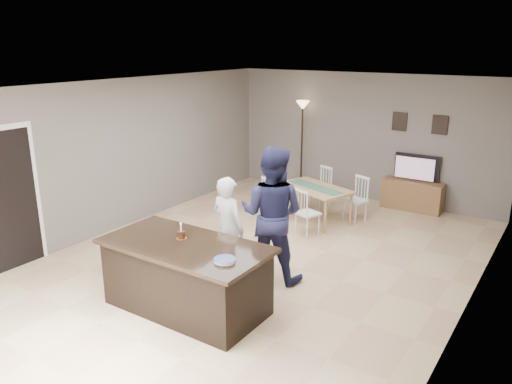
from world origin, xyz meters
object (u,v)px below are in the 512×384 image
Objects in this scene: woman at (228,228)px; plate_stack at (225,260)px; man at (272,214)px; tv_console at (412,195)px; floor_lamp at (302,121)px; dining_table at (315,193)px; television at (416,168)px; kitchen_island at (186,276)px; birthday_cake at (181,235)px.

plate_stack is (0.83, -1.17, 0.16)m from woman.
man is 1.53m from plate_stack.
woman reaches higher than tv_console.
floor_lamp is at bearing 179.56° from tv_console.
woman reaches higher than dining_table.
man is 1.01× the size of dining_table.
woman is 1.44m from plate_stack.
television is 5.81m from plate_stack.
woman reaches higher than kitchen_island.
birthday_cake is at bearing 52.38° from man.
birthday_cake is 5.66m from floor_lamp.
television reaches higher than birthday_cake.
birthday_cake is at bearing -103.94° from tv_console.
woman is at bearing 74.45° from television.
floor_lamp reaches higher than birthday_cake.
woman is 7.26× the size of birthday_cake.
plate_stack is 6.16m from floor_lamp.
plate_stack reaches higher than dining_table.
birthday_cake is at bearing 145.02° from kitchen_island.
floor_lamp reaches higher than man.
birthday_cake is (-1.36, -5.46, 0.65)m from tv_console.
man is at bearing 64.51° from birthday_cake.
plate_stack is (0.74, -0.15, 0.47)m from kitchen_island.
floor_lamp is at bearing 1.10° from television.
man reaches higher than television.
plate_stack is (-0.46, -5.79, 0.06)m from television.
birthday_cake is (-0.07, -0.90, 0.19)m from woman.
plate_stack is at bearing -69.62° from floor_lamp.
plate_stack is at bearing -16.35° from birthday_cake.
woman reaches higher than television.
tv_console is 0.58× the size of floor_lamp.
kitchen_island reaches higher than dining_table.
dining_table is (-1.38, -1.74, -0.32)m from television.
floor_lamp is (-2.13, 5.74, 0.67)m from plate_stack.
birthday_cake is 0.10× the size of floor_lamp.
dining_table is at bearing -54.30° from floor_lamp.
tv_console is 4.34m from man.
man is 7.71× the size of plate_stack.
woman is 0.78× the size of man.
tv_console is 5.78m from plate_stack.
floor_lamp is at bearing 145.35° from dining_table.
man reaches higher than kitchen_island.
tv_console is at bearing 76.06° from birthday_cake.
birthday_cake reaches higher than kitchen_island.
plate_stack is at bearing -94.62° from tv_console.
kitchen_island is at bearing -75.98° from floor_lamp.
kitchen_island reaches higher than tv_console.
woman is (-1.29, -4.56, 0.46)m from tv_console.
man is (-0.76, -4.29, 0.11)m from television.
kitchen_island is 5.87m from floor_lamp.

